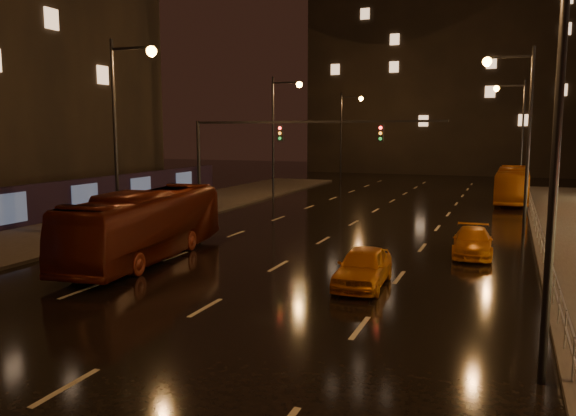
% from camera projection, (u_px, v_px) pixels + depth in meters
% --- Properties ---
extents(ground, '(140.00, 140.00, 0.00)m').
position_uv_depth(ground, '(345.00, 228.00, 32.43)').
color(ground, black).
rests_on(ground, ground).
extents(sidewalk_left, '(7.00, 70.00, 0.15)m').
position_uv_depth(sidewalk_left, '(98.00, 226.00, 32.74)').
color(sidewalk_left, '#38332D').
rests_on(sidewalk_left, ground).
extents(building_distant, '(44.00, 16.00, 36.00)m').
position_uv_depth(building_distant, '(479.00, 40.00, 76.49)').
color(building_distant, black).
rests_on(building_distant, ground).
extents(hoarding_left, '(0.30, 46.00, 2.50)m').
position_uv_depth(hoarding_left, '(7.00, 209.00, 31.17)').
color(hoarding_left, black).
rests_on(hoarding_left, ground).
extents(traffic_signal, '(15.31, 0.32, 6.20)m').
position_uv_depth(traffic_signal, '(264.00, 145.00, 33.65)').
color(traffic_signal, black).
rests_on(traffic_signal, ground).
extents(streetlight_right, '(2.64, 0.50, 10.00)m').
position_uv_depth(streetlight_right, '(524.00, 87.00, 11.73)').
color(streetlight_right, black).
rests_on(streetlight_right, ground).
extents(railing_right, '(0.05, 56.00, 1.00)m').
position_uv_depth(railing_right, '(540.00, 230.00, 26.75)').
color(railing_right, '#99999E').
rests_on(railing_right, sidewalk_right).
extents(bus_red, '(3.84, 10.98, 2.99)m').
position_uv_depth(bus_red, '(146.00, 225.00, 24.41)').
color(bus_red, '#4D160B').
rests_on(bus_red, ground).
extents(bus_curb, '(2.54, 10.12, 2.81)m').
position_uv_depth(bus_curb, '(513.00, 185.00, 44.31)').
color(bus_curb, '#AF5A11').
rests_on(bus_curb, ground).
extents(taxi_near, '(1.80, 4.16, 1.40)m').
position_uv_depth(taxi_near, '(363.00, 267.00, 20.13)').
color(taxi_near, '#C66C12').
rests_on(taxi_near, ground).
extents(taxi_far, '(1.92, 4.25, 1.21)m').
position_uv_depth(taxi_far, '(473.00, 242.00, 25.26)').
color(taxi_far, orange).
rests_on(taxi_far, ground).
extents(pedestrian_c, '(0.80, 1.03, 1.86)m').
position_uv_depth(pedestrian_c, '(94.00, 214.00, 30.44)').
color(pedestrian_c, black).
rests_on(pedestrian_c, sidewalk_left).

